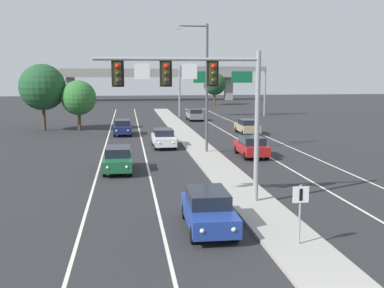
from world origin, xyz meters
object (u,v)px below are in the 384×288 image
at_px(overhead_signal_mast, 201,91).
at_px(car_receding_red, 251,146).
at_px(car_oncoming_green, 118,159).
at_px(tree_far_left_b, 43,87).
at_px(car_oncoming_blue, 208,209).
at_px(car_oncoming_navy, 123,127).
at_px(street_lamp_median, 204,81).
at_px(car_receding_tan, 247,126).
at_px(car_oncoming_white, 164,138).
at_px(median_sign_post, 300,206).
at_px(car_receding_grey, 195,115).
at_px(tree_far_left_c, 79,98).
at_px(highway_sign_gantry, 223,75).
at_px(tree_far_right_b, 215,84).

distance_m(overhead_signal_mast, car_receding_red, 14.71).
bearing_deg(car_oncoming_green, tree_far_left_b, 110.23).
bearing_deg(tree_far_left_b, car_receding_red, -46.09).
bearing_deg(car_oncoming_blue, car_oncoming_navy, 96.92).
xyz_separation_m(street_lamp_median, car_oncoming_navy, (-6.52, 12.35, -4.97)).
relative_size(overhead_signal_mast, car_receding_tan, 1.72).
bearing_deg(car_oncoming_white, median_sign_post, -82.84).
xyz_separation_m(car_receding_grey, tree_far_left_c, (-14.53, -9.34, 2.86)).
distance_m(car_oncoming_green, tree_far_left_c, 23.54).
xyz_separation_m(car_oncoming_white, car_oncoming_navy, (-3.58, 8.79, 0.00)).
distance_m(car_receding_tan, car_receding_grey, 15.49).
height_order(car_oncoming_blue, car_oncoming_white, same).
bearing_deg(median_sign_post, car_oncoming_white, 97.16).
relative_size(street_lamp_median, tree_far_left_c, 1.77).
relative_size(median_sign_post, street_lamp_median, 0.22).
distance_m(highway_sign_gantry, tree_far_left_b, 27.40).
xyz_separation_m(car_oncoming_blue, car_oncoming_white, (-0.09, 21.44, 0.00)).
distance_m(car_oncoming_navy, highway_sign_gantry, 24.69).
height_order(car_oncoming_white, highway_sign_gantry, highway_sign_gantry).
distance_m(car_oncoming_white, tree_far_left_c, 16.05).
height_order(median_sign_post, car_receding_tan, median_sign_post).
bearing_deg(car_receding_grey, overhead_signal_mast, -98.04).
distance_m(car_oncoming_white, car_receding_red, 8.39).
distance_m(street_lamp_median, car_oncoming_blue, 18.78).
xyz_separation_m(street_lamp_median, car_receding_tan, (6.57, 11.14, -4.97)).
height_order(overhead_signal_mast, highway_sign_gantry, highway_sign_gantry).
xyz_separation_m(car_oncoming_white, tree_far_right_b, (14.94, 53.94, 3.55)).
bearing_deg(tree_far_right_b, car_receding_grey, -105.80).
height_order(car_oncoming_green, car_receding_tan, same).
height_order(car_oncoming_navy, tree_far_left_b, tree_far_left_b).
bearing_deg(car_oncoming_blue, car_oncoming_white, 90.25).
xyz_separation_m(car_oncoming_green, car_receding_red, (10.05, 4.01, 0.00)).
xyz_separation_m(car_oncoming_navy, highway_sign_gantry, (14.71, 19.10, 5.34)).
bearing_deg(tree_far_left_b, overhead_signal_mast, -68.36).
bearing_deg(highway_sign_gantry, car_oncoming_navy, -127.60).
distance_m(car_oncoming_white, tree_far_right_b, 56.09).
height_order(overhead_signal_mast, car_oncoming_white, overhead_signal_mast).
distance_m(car_oncoming_blue, car_oncoming_green, 12.50).
relative_size(overhead_signal_mast, car_receding_grey, 1.72).
bearing_deg(car_oncoming_blue, tree_far_left_b, 109.44).
relative_size(car_oncoming_navy, tree_far_right_b, 0.67).
height_order(car_oncoming_green, car_oncoming_white, same).
xyz_separation_m(car_receding_red, tree_far_right_b, (8.63, 59.48, 3.55)).
bearing_deg(car_oncoming_white, car_receding_tan, 38.57).
distance_m(car_oncoming_navy, tree_far_right_b, 48.93).
relative_size(highway_sign_gantry, tree_far_right_b, 1.99).
height_order(car_oncoming_navy, tree_far_left_c, tree_far_left_c).
xyz_separation_m(street_lamp_median, tree_far_left_c, (-11.38, 16.91, -2.11)).
height_order(car_receding_grey, tree_far_left_b, tree_far_left_b).
xyz_separation_m(median_sign_post, tree_far_left_c, (-11.44, 37.30, 2.09)).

